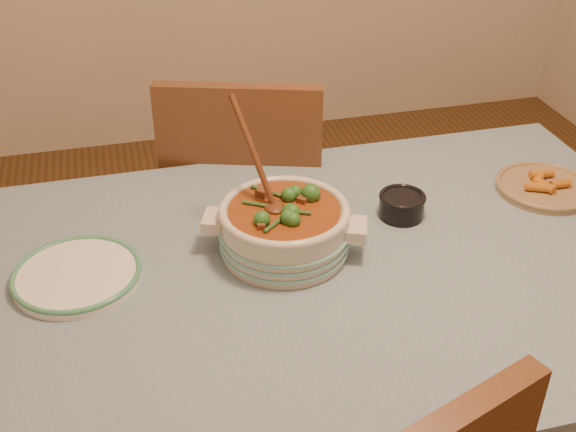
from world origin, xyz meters
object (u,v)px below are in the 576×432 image
(dining_table, at_px, (331,296))
(condiment_bowl, at_px, (402,204))
(stew_casserole, at_px, (284,225))
(fried_plate, at_px, (544,186))
(white_plate, at_px, (77,275))
(chair_far, at_px, (247,200))

(dining_table, relative_size, condiment_bowl, 12.27)
(stew_casserole, relative_size, fried_plate, 1.16)
(dining_table, height_order, white_plate, white_plate)
(white_plate, height_order, chair_far, chair_far)
(dining_table, height_order, chair_far, chair_far)
(condiment_bowl, bearing_deg, chair_far, 121.19)
(stew_casserole, xyz_separation_m, chair_far, (0.02, 0.56, -0.27))
(stew_casserole, height_order, condiment_bowl, stew_casserole)
(fried_plate, bearing_deg, condiment_bowl, -177.30)
(condiment_bowl, bearing_deg, dining_table, -146.48)
(stew_casserole, xyz_separation_m, condiment_bowl, (0.32, 0.08, -0.04))
(stew_casserole, distance_m, fried_plate, 0.73)
(dining_table, relative_size, stew_casserole, 4.51)
(stew_casserole, bearing_deg, fried_plate, 7.41)
(condiment_bowl, bearing_deg, fried_plate, 2.70)
(condiment_bowl, xyz_separation_m, chair_far, (-0.30, 0.49, -0.23))
(stew_casserole, bearing_deg, white_plate, 178.70)
(condiment_bowl, height_order, chair_far, chair_far)
(condiment_bowl, bearing_deg, white_plate, -175.27)
(condiment_bowl, bearing_deg, stew_casserole, -166.70)
(fried_plate, bearing_deg, white_plate, -175.97)
(condiment_bowl, relative_size, chair_far, 0.14)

